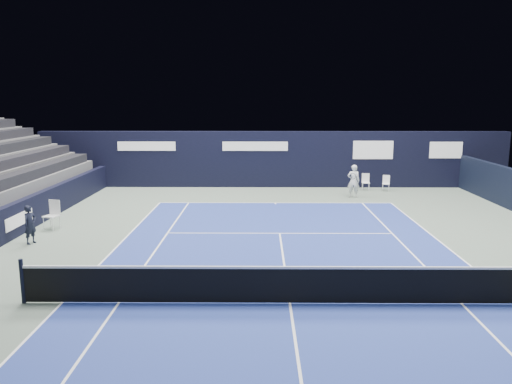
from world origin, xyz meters
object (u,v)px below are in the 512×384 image
Objects in this scene: folding_chair_back_a at (366,179)px; line_judge_chair at (53,213)px; tennis_player at (354,181)px; folding_chair_back_b at (386,182)px; tennis_net at (290,284)px.

folding_chair_back_a is 15.93m from line_judge_chair.
tennis_player is (-1.04, -2.05, 0.22)m from folding_chair_back_a.
folding_chair_back_b is 16.34m from tennis_net.
tennis_player is (-2.09, -1.81, 0.35)m from folding_chair_back_b.
line_judge_chair is (-13.55, -8.37, 0.02)m from folding_chair_back_a.
folding_chair_back_a is 2.31m from tennis_player.
tennis_player is (12.51, 6.32, 0.21)m from line_judge_chair.
tennis_net is 7.83× the size of tennis_player.
folding_chair_back_b is 0.77× the size of line_judge_chair.
folding_chair_back_a is 0.07× the size of tennis_net.
tennis_player reaches higher than folding_chair_back_b.
line_judge_chair is at bearing 140.55° from tennis_net.
line_judge_chair reaches higher than folding_chair_back_a.
folding_chair_back_b is at bearing 40.93° from tennis_player.
line_judge_chair is at bearing -142.41° from folding_chair_back_a.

